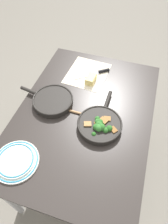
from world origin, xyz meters
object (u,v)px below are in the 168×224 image
object	(u,v)px
wooden_spoon	(71,111)
dinner_plate_stack	(16,161)
grater_knife	(97,73)
skillet_eggs	(53,101)
skillet_broccoli	(100,124)
cheese_block	(91,79)

from	to	relation	value
wooden_spoon	dinner_plate_stack	xyz separation A→B (m)	(-0.42, 0.17, 0.00)
grater_knife	skillet_eggs	bearing A→B (deg)	25.23
skillet_broccoli	grater_knife	distance (m)	0.49
skillet_broccoli	cheese_block	distance (m)	0.40
skillet_broccoli	skillet_eggs	xyz separation A→B (m)	(0.09, 0.35, -0.00)
wooden_spoon	dinner_plate_stack	bearing A→B (deg)	69.78
wooden_spoon	dinner_plate_stack	distance (m)	0.45
skillet_broccoli	dinner_plate_stack	bearing A→B (deg)	134.33
skillet_eggs	wooden_spoon	size ratio (longest dim) A/B	1.08
grater_knife	skillet_broccoli	bearing A→B (deg)	71.29
skillet_broccoli	skillet_eggs	size ratio (longest dim) A/B	1.07
grater_knife	cheese_block	distance (m)	0.10
grater_knife	dinner_plate_stack	xyz separation A→B (m)	(-0.83, 0.23, 0.00)
cheese_block	grater_knife	bearing A→B (deg)	-10.96
skillet_broccoli	dinner_plate_stack	distance (m)	0.52
cheese_block	wooden_spoon	bearing A→B (deg)	171.80
dinner_plate_stack	grater_knife	bearing A→B (deg)	-15.49
wooden_spoon	cheese_block	size ratio (longest dim) A/B	3.65
cheese_block	dinner_plate_stack	bearing A→B (deg)	163.91
cheese_block	dinner_plate_stack	size ratio (longest dim) A/B	0.40
dinner_plate_stack	skillet_eggs	bearing A→B (deg)	-3.11
grater_knife	cheese_block	size ratio (longest dim) A/B	2.43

